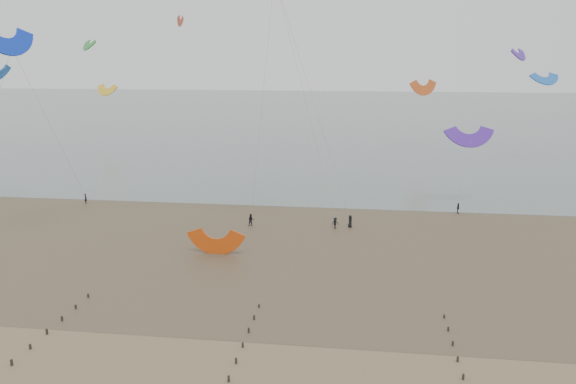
# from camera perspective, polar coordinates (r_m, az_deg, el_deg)

# --- Properties ---
(ground) EXTENTS (500.00, 500.00, 0.00)m
(ground) POSITION_cam_1_polar(r_m,az_deg,el_deg) (47.83, -10.60, -17.35)
(ground) COLOR brown
(ground) RESTS_ON ground
(sea_and_shore) EXTENTS (500.00, 665.00, 0.03)m
(sea_and_shore) POSITION_cam_1_polar(r_m,az_deg,el_deg) (79.14, -5.83, -4.32)
(sea_and_shore) COLOR #475654
(sea_and_shore) RESTS_ON ground
(kitesurfer_lead) EXTENTS (0.73, 0.72, 1.70)m
(kitesurfer_lead) POSITION_cam_1_polar(r_m,az_deg,el_deg) (100.71, -19.86, -0.63)
(kitesurfer_lead) COLOR black
(kitesurfer_lead) RESTS_ON ground
(kitesurfers) EXTENTS (123.54, 18.85, 1.88)m
(kitesurfers) POSITION_cam_1_polar(r_m,az_deg,el_deg) (88.95, 11.70, -1.92)
(kitesurfers) COLOR black
(kitesurfers) RESTS_ON ground
(grounded_kite) EXTENTS (6.51, 5.20, 3.45)m
(grounded_kite) POSITION_cam_1_polar(r_m,az_deg,el_deg) (72.01, -7.30, -6.24)
(grounded_kite) COLOR #D5460D
(grounded_kite) RESTS_ON ground
(kites_airborne) EXTENTS (233.59, 126.04, 35.58)m
(kites_airborne) POSITION_cam_1_polar(r_m,az_deg,el_deg) (130.69, -5.02, 12.46)
(kites_airborne) COLOR #13A087
(kites_airborne) RESTS_ON ground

